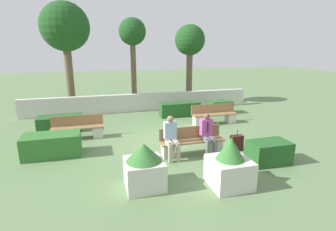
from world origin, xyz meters
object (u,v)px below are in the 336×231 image
at_px(suitcase, 237,143).
at_px(bench_right_side, 78,130).
at_px(bench_front, 192,143).
at_px(planter_corner_right, 230,165).
at_px(planter_corner_left, 144,166).
at_px(tree_center_right, 190,43).
at_px(tree_leftmost, 65,29).
at_px(person_seated_man, 208,132).
at_px(tree_center_left, 132,35).
at_px(person_seated_woman, 171,135).
at_px(bench_left_side, 214,116).

bearing_deg(suitcase, bench_right_side, 152.39).
bearing_deg(bench_front, planter_corner_right, -85.70).
distance_m(planter_corner_left, tree_center_right, 10.74).
bearing_deg(tree_leftmost, suitcase, -52.90).
height_order(bench_right_side, person_seated_man, person_seated_man).
bearing_deg(bench_right_side, planter_corner_right, -52.76).
height_order(suitcase, tree_leftmost, tree_leftmost).
distance_m(bench_right_side, planter_corner_right, 6.08).
relative_size(planter_corner_right, tree_center_left, 0.26).
height_order(bench_front, person_seated_woman, person_seated_woman).
relative_size(person_seated_woman, tree_center_right, 0.29).
height_order(bench_left_side, tree_center_left, tree_center_left).
relative_size(bench_front, person_seated_woman, 1.58).
xyz_separation_m(bench_left_side, planter_corner_left, (-4.09, -4.63, 0.22)).
bearing_deg(bench_right_side, tree_center_right, 36.62).
bearing_deg(tree_center_left, bench_front, -84.79).
bearing_deg(planter_corner_right, person_seated_woman, 114.03).
height_order(person_seated_man, tree_leftmost, tree_leftmost).
distance_m(bench_right_side, person_seated_woman, 3.98).
bearing_deg(person_seated_woman, tree_center_right, 66.03).
bearing_deg(planter_corner_right, bench_front, 94.30).
relative_size(bench_left_side, planter_corner_right, 1.61).
bearing_deg(planter_corner_left, tree_leftmost, 104.10).
relative_size(bench_front, bench_left_side, 1.02).
bearing_deg(suitcase, tree_leftmost, 127.10).
height_order(person_seated_woman, tree_center_right, tree_center_right).
bearing_deg(person_seated_man, tree_center_left, 98.61).
bearing_deg(bench_right_side, bench_front, -36.44).
bearing_deg(bench_right_side, person_seated_man, -34.63).
distance_m(bench_left_side, tree_leftmost, 8.69).
height_order(person_seated_woman, tree_leftmost, tree_leftmost).
bearing_deg(bench_left_side, tree_center_right, 75.56).
height_order(bench_right_side, person_seated_woman, person_seated_woman).
xyz_separation_m(tree_center_left, tree_center_right, (3.37, -0.11, -0.37)).
bearing_deg(person_seated_woman, planter_corner_right, -65.97).
bearing_deg(suitcase, tree_center_left, 105.93).
relative_size(bench_left_side, bench_right_side, 1.08).
relative_size(person_seated_man, tree_center_left, 0.27).
distance_m(person_seated_woman, suitcase, 2.34).
relative_size(bench_front, person_seated_man, 1.58).
xyz_separation_m(bench_left_side, person_seated_woman, (-2.95, -3.09, 0.39)).
bearing_deg(suitcase, bench_left_side, 78.11).
height_order(suitcase, tree_center_right, tree_center_right).
bearing_deg(person_seated_woman, planter_corner_left, -126.66).
relative_size(bench_front, tree_leftmost, 0.38).
bearing_deg(tree_center_left, planter_corner_right, -84.99).
bearing_deg(tree_center_right, planter_corner_left, -116.32).
distance_m(planter_corner_left, tree_center_left, 10.02).
bearing_deg(suitcase, person_seated_man, 177.77).
height_order(bench_left_side, planter_corner_left, planter_corner_left).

